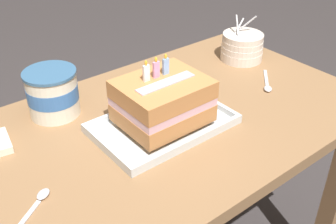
# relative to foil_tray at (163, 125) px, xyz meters

# --- Properties ---
(dining_table) EXTENTS (1.11, 0.68, 0.77)m
(dining_table) POSITION_rel_foil_tray_xyz_m (0.05, 0.03, -0.13)
(dining_table) COLOR olive
(dining_table) RESTS_ON ground_plane
(foil_tray) EXTENTS (0.35, 0.23, 0.02)m
(foil_tray) POSITION_rel_foil_tray_xyz_m (0.00, 0.00, 0.00)
(foil_tray) COLOR silver
(foil_tray) RESTS_ON dining_table
(birthday_cake) EXTENTS (0.22, 0.18, 0.17)m
(birthday_cake) POSITION_rel_foil_tray_xyz_m (0.00, 0.00, 0.07)
(birthday_cake) COLOR #C47F47
(birthday_cake) RESTS_ON foil_tray
(bowl_stack) EXTENTS (0.14, 0.14, 0.15)m
(bowl_stack) POSITION_rel_foil_tray_xyz_m (0.47, 0.16, 0.04)
(bowl_stack) COLOR silver
(bowl_stack) RESTS_ON dining_table
(ice_cream_tub) EXTENTS (0.14, 0.14, 0.13)m
(ice_cream_tub) POSITION_rel_foil_tray_xyz_m (-0.19, 0.24, 0.06)
(ice_cream_tub) COLOR silver
(ice_cream_tub) RESTS_ON dining_table
(serving_spoon_near_tray) EXTENTS (0.13, 0.10, 0.01)m
(serving_spoon_near_tray) POSITION_rel_foil_tray_xyz_m (-0.37, -0.06, -0.00)
(serving_spoon_near_tray) COLOR silver
(serving_spoon_near_tray) RESTS_ON dining_table
(serving_spoon_by_bowls) EXTENTS (0.12, 0.12, 0.01)m
(serving_spoon_by_bowls) POSITION_rel_foil_tray_xyz_m (0.38, -0.03, -0.00)
(serving_spoon_by_bowls) COLOR silver
(serving_spoon_by_bowls) RESTS_ON dining_table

